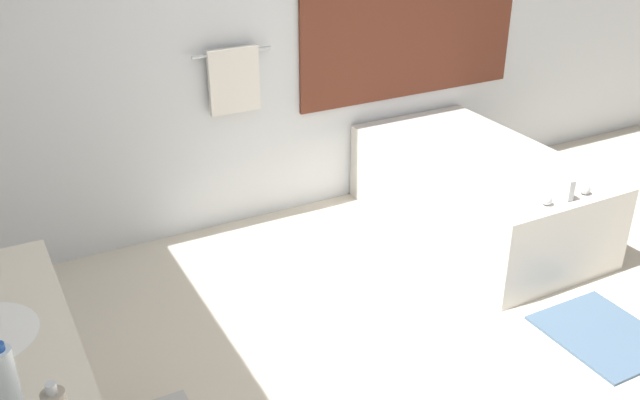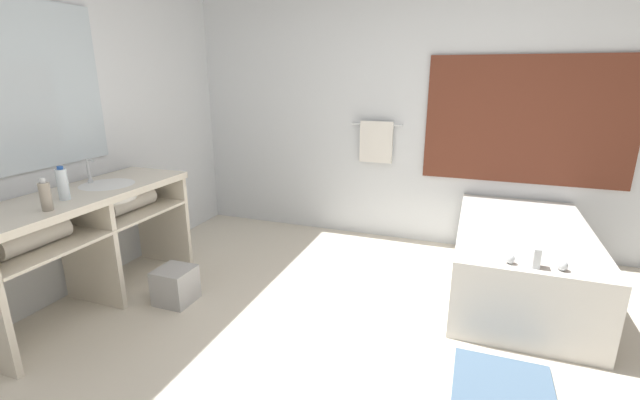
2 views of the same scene
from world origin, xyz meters
name	(u,v)px [view 1 (image 1 of 2)]	position (x,y,z in m)	size (l,w,h in m)	color
wall_back_with_blinds	(278,12)	(0.04, 2.23, 1.34)	(7.40, 0.13, 2.70)	silver
bathtub	(477,189)	(1.01, 1.38, 0.29)	(0.92, 1.63, 0.65)	silver
water_bottle_2	(5,378)	(-1.84, -0.02, 0.94)	(0.07, 0.07, 0.22)	white
bath_mat	(603,334)	(0.88, 0.16, 0.01)	(0.51, 0.60, 0.02)	slate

